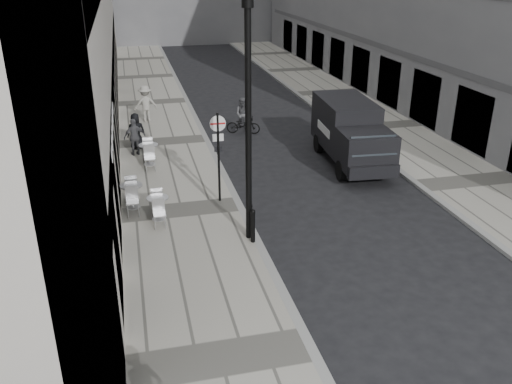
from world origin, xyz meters
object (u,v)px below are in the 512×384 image
(panel_van, at_px, (350,130))
(lamppost, at_px, (248,112))
(cyclist, at_px, (243,120))
(sign_post, at_px, (218,146))

(panel_van, bearing_deg, lamppost, -130.01)
(lamppost, xyz_separation_m, cyclist, (2.16, 10.78, -3.37))
(sign_post, xyz_separation_m, cyclist, (2.56, 7.89, -1.46))
(cyclist, bearing_deg, panel_van, -34.66)
(sign_post, relative_size, lamppost, 0.45)
(sign_post, bearing_deg, panel_van, 25.99)
(sign_post, height_order, cyclist, sign_post)
(panel_van, height_order, cyclist, panel_van)
(sign_post, relative_size, cyclist, 1.78)
(sign_post, distance_m, panel_van, 6.70)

